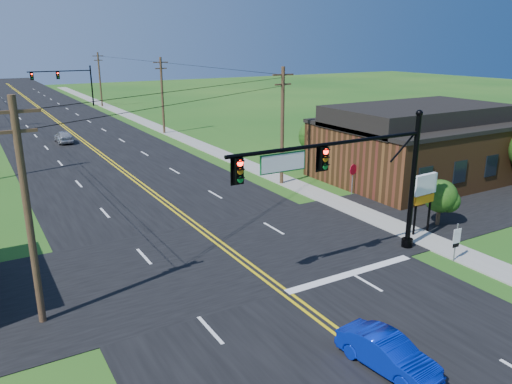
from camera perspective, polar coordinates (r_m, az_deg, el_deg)
ground at (r=18.15m, az=16.05°, el=-20.35°), size 260.00×260.00×0.00m
road_main at (r=61.50m, az=-19.71°, el=5.81°), size 16.00×220.00×0.04m
road_cross at (r=26.49m, az=-3.00°, el=-7.13°), size 70.00×10.00×0.04m
sidewalk at (r=55.08m, az=-6.82°, el=5.51°), size 2.00×160.00×0.08m
signal_mast_main at (r=24.10m, az=10.50°, el=2.08°), size 11.30×0.60×7.48m
signal_mast_far at (r=91.07m, az=-21.05°, el=11.86°), size 10.98×0.60×7.48m
brick_building at (r=42.35m, az=17.69°, el=4.59°), size 14.20×11.20×4.70m
utility_pole_left_a at (r=20.51m, az=-24.66°, el=-1.93°), size 1.80×0.28×9.00m
utility_pole_right_a at (r=38.29m, az=3.03°, el=7.74°), size 1.80×0.28×9.00m
utility_pole_right_b at (r=61.49m, az=-10.66°, el=10.93°), size 1.80×0.28×9.00m
utility_pole_right_c at (r=90.18m, az=-17.41°, el=12.28°), size 1.80×0.28×9.00m
tree_right_back at (r=45.41m, az=6.77°, el=6.37°), size 3.00×3.00×4.10m
shrub_corner at (r=31.95m, az=20.33°, el=-0.45°), size 2.00×2.00×2.86m
blue_car at (r=18.35m, az=14.78°, el=-17.45°), size 1.78×3.83×1.22m
distant_car at (r=59.09m, az=-21.13°, el=5.90°), size 1.62×3.99×1.36m
route_sign at (r=27.18m, az=21.92°, el=-5.07°), size 0.52×0.09×2.06m
stop_sign at (r=36.73m, az=11.03°, el=2.18°), size 0.81×0.22×2.32m
pylon_sign at (r=29.91m, az=18.70°, el=0.13°), size 1.76×0.35×3.60m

